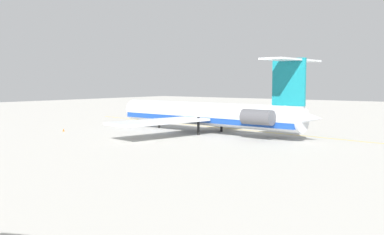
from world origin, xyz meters
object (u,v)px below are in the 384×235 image
at_px(main_jetliner, 210,114).
at_px(ground_crew_near_tail, 215,115).
at_px(safety_cone_nose, 64,130).
at_px(ground_crew_near_nose, 190,114).

bearing_deg(main_jetliner, ground_crew_near_tail, -53.46).
height_order(ground_crew_near_tail, safety_cone_nose, ground_crew_near_tail).
relative_size(ground_crew_near_tail, safety_cone_nose, 3.25).
bearing_deg(main_jetliner, ground_crew_near_nose, -42.29).
xyz_separation_m(main_jetliner, ground_crew_near_tail, (16.63, -25.95, -2.54)).
xyz_separation_m(ground_crew_near_nose, ground_crew_near_tail, (-6.89, -1.44, 0.03)).
distance_m(main_jetliner, safety_cone_nose, 28.89).
xyz_separation_m(ground_crew_near_tail, safety_cone_nose, (7.86, 40.89, -0.86)).
bearing_deg(ground_crew_near_nose, main_jetliner, 19.20).
distance_m(main_jetliner, ground_crew_near_tail, 30.93).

